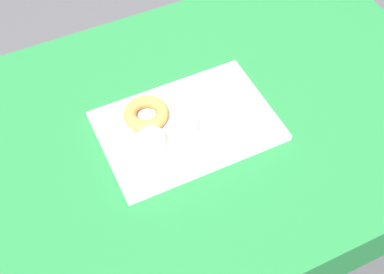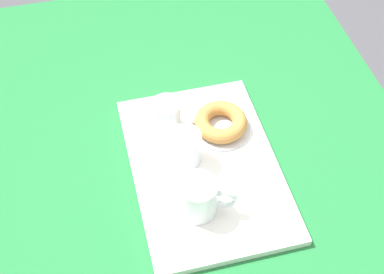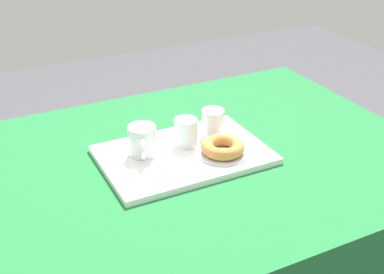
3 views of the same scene
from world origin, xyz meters
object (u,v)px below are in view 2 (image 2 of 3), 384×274
Objects in this scene: tea_mug_left at (199,198)px; water_glass_far at (186,149)px; donut_plate_left at (220,128)px; dining_table at (212,206)px; water_glass_near at (167,117)px; sugar_donut_left at (221,122)px; serving_tray at (205,167)px.

water_glass_far is (-0.13, 0.00, -0.00)m from tea_mug_left.
donut_plate_left is at bearing 124.28° from water_glass_far.
dining_table is at bearing -21.67° from donut_plate_left.
water_glass_far is (-0.07, -0.04, 0.13)m from dining_table.
dining_table is 18.39× the size of water_glass_far.
dining_table is at bearing 20.35° from water_glass_near.
dining_table is 12.76× the size of tea_mug_left.
tea_mug_left is 0.86× the size of donut_plate_left.
water_glass_far is 0.60× the size of donut_plate_left.
tea_mug_left is at bearing -1.94° from water_glass_far.
water_glass_far is at bearing 11.38° from water_glass_near.
dining_table is 0.16m from water_glass_far.
water_glass_far reaches higher than sugar_donut_left.
serving_tray is at bearing 158.97° from tea_mug_left.
serving_tray is 0.11m from donut_plate_left.
donut_plate_left is at bearing 74.49° from water_glass_near.
tea_mug_left is at bearing -21.03° from serving_tray.
sugar_donut_left reaches higher than serving_tray.
sugar_donut_left is (-0.14, 0.05, 0.12)m from dining_table.
tea_mug_left is 1.44× the size of water_glass_far.
water_glass_near reaches higher than dining_table.
tea_mug_left is 0.97× the size of sugar_donut_left.
water_glass_far is (0.10, 0.02, 0.00)m from water_glass_near.
dining_table is 12.35× the size of sugar_donut_left.
sugar_donut_left is at bearing -90.00° from donut_plate_left.
water_glass_far reaches higher than serving_tray.
water_glass_far is at bearing -148.68° from dining_table.
water_glass_near reaches higher than sugar_donut_left.
serving_tray is 5.70× the size of water_glass_far.
sugar_donut_left is (0.00, -0.00, 0.02)m from donut_plate_left.
tea_mug_left is (0.06, -0.05, 0.14)m from dining_table.
donut_plate_left is 0.02m from sugar_donut_left.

